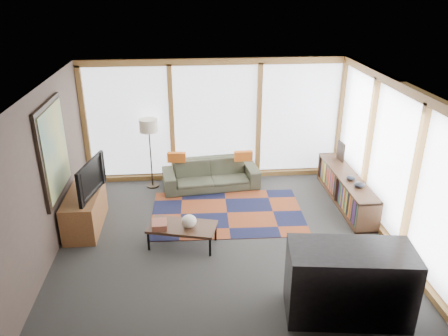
{
  "coord_description": "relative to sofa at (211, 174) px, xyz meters",
  "views": [
    {
      "loc": [
        -0.59,
        -6.33,
        4.05
      ],
      "look_at": [
        0.0,
        0.4,
        1.1
      ],
      "focal_mm": 35.0,
      "sensor_mm": 36.0,
      "label": 1
    }
  ],
  "objects": [
    {
      "name": "ground",
      "position": [
        0.14,
        -1.95,
        -0.29
      ],
      "size": [
        5.5,
        5.5,
        0.0
      ],
      "primitive_type": "plane",
      "color": "#2A2B28",
      "rests_on": "ground"
    },
    {
      "name": "room_envelope",
      "position": [
        0.64,
        -1.39,
        1.25
      ],
      "size": [
        5.52,
        5.02,
        2.62
      ],
      "color": "#463831",
      "rests_on": "ground"
    },
    {
      "name": "rug",
      "position": [
        0.24,
        -1.15,
        -0.28
      ],
      "size": [
        2.86,
        1.89,
        0.01
      ],
      "primitive_type": "cube",
      "rotation": [
        0.0,
        0.0,
        -0.03
      ],
      "color": "brown",
      "rests_on": "ground"
    },
    {
      "name": "sofa",
      "position": [
        0.0,
        0.0,
        0.0
      ],
      "size": [
        2.05,
        0.99,
        0.58
      ],
      "primitive_type": "imported",
      "rotation": [
        0.0,
        0.0,
        0.11
      ],
      "color": "#323426",
      "rests_on": "ground"
    },
    {
      "name": "pillow_left",
      "position": [
        -0.7,
        0.05,
        0.39
      ],
      "size": [
        0.38,
        0.15,
        0.21
      ],
      "primitive_type": "cube",
      "rotation": [
        0.0,
        0.0,
        -0.1
      ],
      "color": "#BD5819",
      "rests_on": "sofa"
    },
    {
      "name": "pillow_right",
      "position": [
        0.68,
        -0.0,
        0.39
      ],
      "size": [
        0.38,
        0.12,
        0.21
      ],
      "primitive_type": "cube",
      "rotation": [
        0.0,
        0.0,
        0.03
      ],
      "color": "#BD5819",
      "rests_on": "sofa"
    },
    {
      "name": "floor_lamp",
      "position": [
        -1.23,
        0.14,
        0.45
      ],
      "size": [
        0.37,
        0.37,
        1.48
      ],
      "primitive_type": null,
      "color": "#2E2417",
      "rests_on": "ground"
    },
    {
      "name": "coffee_table",
      "position": [
        -0.59,
        -2.14,
        -0.11
      ],
      "size": [
        1.19,
        0.8,
        0.36
      ],
      "primitive_type": null,
      "rotation": [
        0.0,
        0.0,
        -0.26
      ],
      "color": "#382A17",
      "rests_on": "ground"
    },
    {
      "name": "book_stack",
      "position": [
        -0.95,
        -2.15,
        0.12
      ],
      "size": [
        0.24,
        0.3,
        0.1
      ],
      "primitive_type": "cube",
      "rotation": [
        0.0,
        0.0,
        0.04
      ],
      "color": "brown",
      "rests_on": "coffee_table"
    },
    {
      "name": "vase",
      "position": [
        -0.48,
        -2.18,
        0.18
      ],
      "size": [
        0.27,
        0.27,
        0.21
      ],
      "primitive_type": "ellipsoid",
      "rotation": [
        0.0,
        0.0,
        0.12
      ],
      "color": "beige",
      "rests_on": "coffee_table"
    },
    {
      "name": "bookshelf",
      "position": [
        2.57,
        -0.92,
        0.0
      ],
      "size": [
        0.43,
        2.34,
        0.58
      ],
      "primitive_type": null,
      "color": "#382A17",
      "rests_on": "ground"
    },
    {
      "name": "bowl_a",
      "position": [
        2.6,
        -1.44,
        0.35
      ],
      "size": [
        0.2,
        0.2,
        0.1
      ],
      "primitive_type": "ellipsoid",
      "rotation": [
        0.0,
        0.0,
        0.01
      ],
      "color": "black",
      "rests_on": "bookshelf"
    },
    {
      "name": "bowl_b",
      "position": [
        2.55,
        -1.13,
        0.34
      ],
      "size": [
        0.2,
        0.2,
        0.08
      ],
      "primitive_type": "ellipsoid",
      "rotation": [
        0.0,
        0.0,
        0.19
      ],
      "color": "black",
      "rests_on": "bookshelf"
    },
    {
      "name": "shelf_picture",
      "position": [
        2.68,
        -0.16,
        0.49
      ],
      "size": [
        0.06,
        0.3,
        0.39
      ],
      "primitive_type": "cube",
      "rotation": [
        0.0,
        0.0,
        0.08
      ],
      "color": "black",
      "rests_on": "bookshelf"
    },
    {
      "name": "tv_console",
      "position": [
        -2.29,
        -1.42,
        0.04
      ],
      "size": [
        0.54,
        1.3,
        0.65
      ],
      "primitive_type": "cube",
      "color": "brown",
      "rests_on": "ground"
    },
    {
      "name": "television",
      "position": [
        -2.2,
        -1.43,
        0.67
      ],
      "size": [
        0.35,
        1.07,
        0.61
      ],
      "primitive_type": "imported",
      "rotation": [
        0.0,
        0.0,
        1.36
      ],
      "color": "black",
      "rests_on": "tv_console"
    },
    {
      "name": "bar_counter",
      "position": [
        1.53,
        -3.94,
        0.2
      ],
      "size": [
        1.63,
        0.92,
        0.98
      ],
      "primitive_type": "cube",
      "rotation": [
        0.0,
        0.0,
        -0.13
      ],
      "color": "black",
      "rests_on": "ground"
    }
  ]
}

